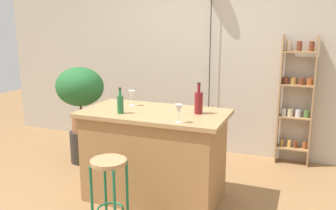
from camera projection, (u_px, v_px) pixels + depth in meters
ground at (143, 210)px, 3.46m from camera, size 12.00×12.00×0.00m
back_wall at (201, 51)px, 4.92m from camera, size 6.40×0.10×2.80m
kitchen_counter at (155, 155)px, 3.63m from camera, size 1.44×0.77×0.92m
bar_stool at (109, 180)px, 3.00m from camera, size 0.30×0.30×0.66m
spice_shelf at (296, 99)px, 4.45m from camera, size 0.41×0.16×1.64m
plant_stool at (83, 146)px, 4.65m from camera, size 0.33×0.33×0.41m
potted_plant at (80, 89)px, 4.48m from camera, size 0.62×0.55×0.83m
bottle_vinegar at (120, 104)px, 3.43m from camera, size 0.06×0.06×0.25m
bottle_spirits_clear at (199, 102)px, 3.41m from camera, size 0.08×0.08×0.30m
wine_glass_left at (179, 110)px, 3.10m from camera, size 0.07×0.07×0.16m
wine_glass_center at (132, 95)px, 3.75m from camera, size 0.07×0.07×0.16m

